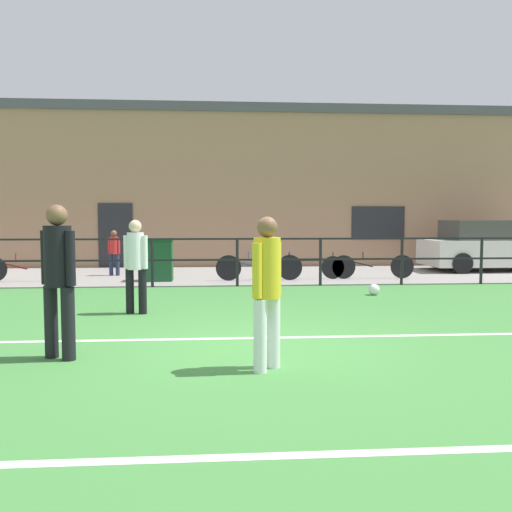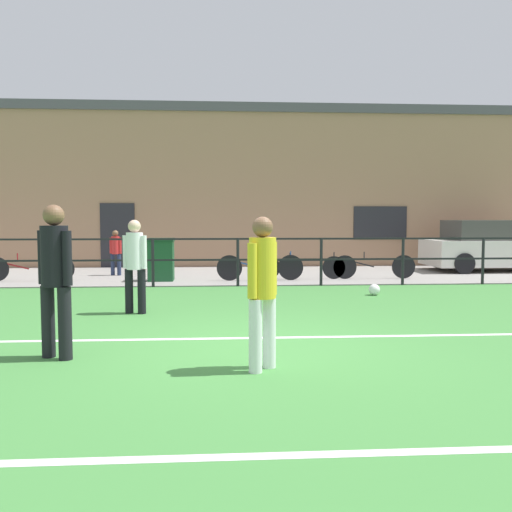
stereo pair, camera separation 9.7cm
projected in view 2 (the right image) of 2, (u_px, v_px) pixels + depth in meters
name	position (u px, v px, depth m)	size (l,w,h in m)	color
ground	(252.00, 347.00, 6.83)	(60.00, 44.00, 0.04)	#42843D
field_line_touchline	(251.00, 338.00, 7.27)	(36.00, 0.11, 0.00)	white
field_line_hash	(279.00, 456.00, 3.67)	(36.00, 0.11, 0.00)	white
pavement_strip	(235.00, 275.00, 15.29)	(48.00, 5.00, 0.02)	gray
perimeter_fence	(238.00, 255.00, 12.75)	(36.07, 0.07, 1.15)	black
clubhouse_facade	(232.00, 187.00, 18.79)	(28.00, 2.56, 5.37)	#A37A5B
player_goalkeeper	(55.00, 272.00, 6.16)	(0.44, 0.31, 1.77)	black
player_striker	(263.00, 284.00, 5.69)	(0.33, 0.36, 1.64)	white
player_winger	(135.00, 261.00, 9.10)	(0.42, 0.28, 1.59)	black
soccer_ball_match	(374.00, 290.00, 11.31)	(0.23, 0.23, 0.23)	white
spectator_child	(116.00, 250.00, 15.00)	(0.34, 0.22, 1.26)	#232D4C
parked_car_red	(495.00, 247.00, 16.36)	(4.23, 1.96, 1.53)	silver
bicycle_parked_0	(260.00, 267.00, 13.81)	(2.23, 0.04, 0.75)	black
bicycle_parked_1	(301.00, 267.00, 14.09)	(2.33, 0.04, 0.71)	black
bicycle_parked_2	(29.00, 268.00, 13.64)	(2.25, 0.04, 0.72)	black
bicycle_parked_3	(374.00, 266.00, 14.21)	(2.20, 0.04, 0.72)	black
trash_bin_0	(161.00, 259.00, 13.73)	(0.67, 0.57, 1.09)	#194C28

